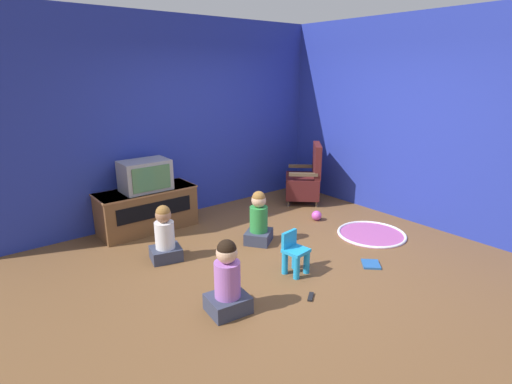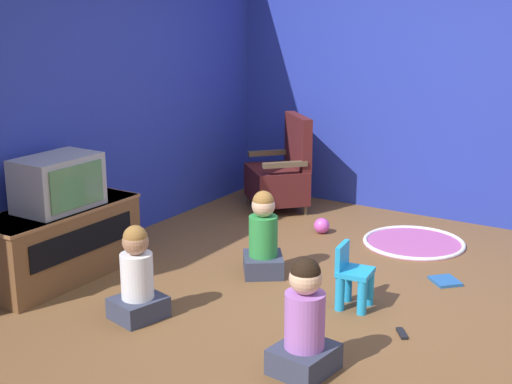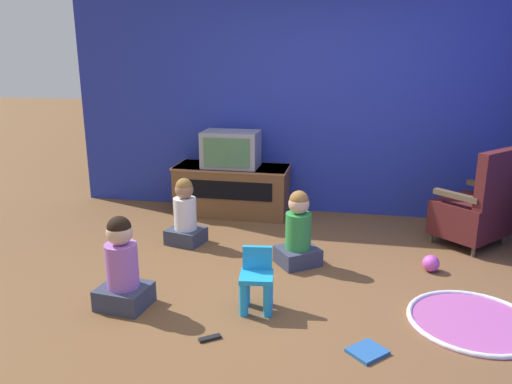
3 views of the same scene
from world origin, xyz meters
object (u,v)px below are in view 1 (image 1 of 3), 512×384
Objects in this scene: toy_ball at (317,216)px; book at (371,264)px; black_armchair at (305,180)px; remote_control at (311,297)px; television at (145,176)px; child_watching_center at (227,281)px; child_watching_left at (259,221)px; child_watching_right at (165,237)px; yellow_kid_chair at (295,255)px; tv_cabinet at (147,209)px.

book is at bearing -112.26° from toy_ball.
remote_control is at bearing -1.44° from black_armchair.
book is at bearing -59.26° from television.
black_armchair is 1.38× the size of child_watching_center.
television is 2.65m from black_armchair.
remote_control is (-0.43, -1.35, -0.29)m from child_watching_left.
book is at bearing -28.96° from child_watching_right.
yellow_kid_chair is at bearing 28.24° from remote_control.
television is at bearing -90.00° from tv_cabinet.
child_watching_left is at bearing -176.43° from toy_ball.
child_watching_right is 4.55× the size of remote_control.
yellow_kid_chair is 3.18× the size of remote_control.
child_watching_center is at bearing -96.56° from television.
remote_control is (0.50, -2.65, -0.29)m from tv_cabinet.
tv_cabinet is at bearing 90.00° from television.
book is 1.98× the size of remote_control.
child_watching_center is 4.85× the size of remote_control.
television reaches higher than child_watching_left.
yellow_kid_chair is 3.18× the size of toy_ball.
tv_cabinet reaches higher than book.
toy_ball is 0.51× the size of book.
child_watching_left is at bearing 36.33° from remote_control.
book is (1.79, -0.27, -0.30)m from child_watching_center.
yellow_kid_chair is at bearing -71.64° from tv_cabinet.
yellow_kid_chair is (0.72, -2.18, -0.09)m from tv_cabinet.
tv_cabinet is 1.60m from child_watching_left.
television is 1.35× the size of yellow_kid_chair.
toy_ball reaches higher than book.
book is (-1.05, -2.11, -0.36)m from black_armchair.
black_armchair reaches higher than child_watching_left.
child_watching_right is 4.56× the size of toy_ball.
remote_control is at bearing -79.37° from tv_cabinet.
black_armchair is 3.38m from child_watching_center.
yellow_kid_chair is at bearing 15.04° from child_watching_center.
black_armchair is 6.70× the size of toy_ball.
television is at bearing 90.11° from child_watching_left.
child_watching_left is 1.57m from child_watching_center.
television reaches higher than black_armchair.
black_armchair reaches higher than child_watching_center.
toy_ball is at bearing 7.75° from child_watching_right.
television is 4.30× the size of remote_control.
tv_cabinet is at bearing 149.49° from toy_ball.
book is (1.76, -1.60, -0.28)m from child_watching_right.
yellow_kid_chair reaches higher than book.
child_watching_left is 4.67× the size of remote_control.
child_watching_center is (-0.26, -2.30, -0.47)m from television.
black_armchair is 2.38m from book.
black_armchair is at bearing 17.38° from book.
black_armchair is 0.93m from toy_ball.
yellow_kid_chair is 0.68× the size of child_watching_left.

